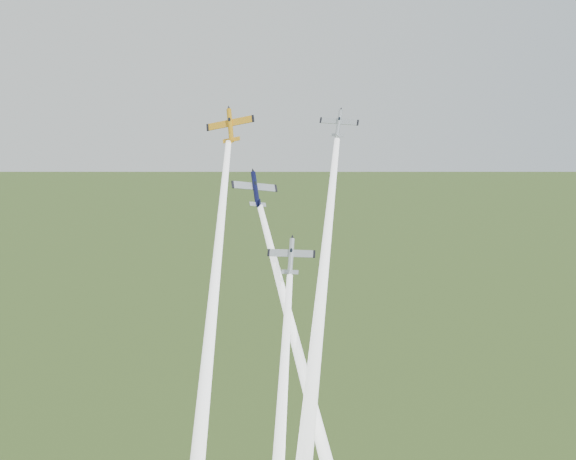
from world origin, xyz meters
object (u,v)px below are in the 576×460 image
(plane_navy, at_px, (255,189))
(plane_silver_low, at_px, (291,256))
(plane_yellow, at_px, (230,125))
(plane_silver_right, at_px, (339,123))

(plane_navy, bearing_deg, plane_silver_low, -83.40)
(plane_yellow, relative_size, plane_navy, 1.01)
(plane_silver_right, bearing_deg, plane_yellow, -163.47)
(plane_navy, height_order, plane_silver_right, plane_silver_right)
(plane_yellow, xyz_separation_m, plane_silver_right, (18.33, -1.36, 0.26))
(plane_yellow, relative_size, plane_silver_right, 1.24)
(plane_silver_low, bearing_deg, plane_navy, 126.39)
(plane_navy, relative_size, plane_silver_low, 1.09)
(plane_navy, distance_m, plane_silver_right, 18.23)
(plane_yellow, height_order, plane_silver_low, plane_yellow)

